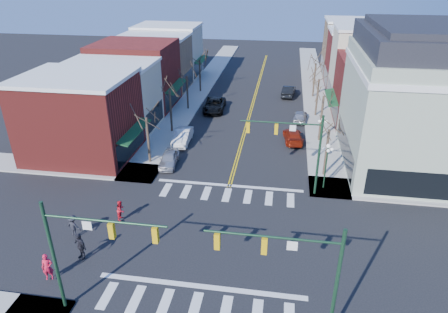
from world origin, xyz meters
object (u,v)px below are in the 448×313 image
at_px(car_left_mid, 183,136).
at_px(car_left_far, 214,105).
at_px(car_right_near, 293,136).
at_px(car_right_mid, 300,116).
at_px(victorian_corner, 420,100).
at_px(lamppost_corner, 327,159).
at_px(pedestrian_dark_b, 74,226).
at_px(pedestrian_dark_a, 80,246).
at_px(car_left_near, 169,159).
at_px(car_right_far, 289,91).
at_px(pedestrian_red_b, 121,210).
at_px(pedestrian_red_a, 47,267).
at_px(lamppost_midblock, 322,130).

xyz_separation_m(car_left_mid, car_left_far, (1.60, 10.83, 0.04)).
bearing_deg(car_right_near, car_right_mid, -104.82).
distance_m(victorian_corner, lamppost_corner, 10.89).
height_order(lamppost_corner, pedestrian_dark_b, lamppost_corner).
xyz_separation_m(car_right_near, car_right_mid, (0.87, 6.44, -0.00)).
bearing_deg(car_right_mid, pedestrian_dark_a, 68.91).
relative_size(car_left_mid, car_right_near, 1.00).
relative_size(car_left_near, car_right_mid, 1.03).
bearing_deg(car_right_far, car_right_mid, 105.25).
bearing_deg(victorian_corner, pedestrian_dark_b, -149.37).
bearing_deg(lamppost_corner, car_right_far, 97.19).
height_order(car_right_near, pedestrian_red_b, pedestrian_red_b).
bearing_deg(car_left_mid, car_left_near, -92.01).
bearing_deg(car_left_far, pedestrian_red_b, -98.76).
distance_m(victorian_corner, pedestrian_red_a, 33.24).
xyz_separation_m(lamppost_midblock, car_right_far, (-3.33, 19.92, -2.19)).
height_order(lamppost_midblock, car_left_near, lamppost_midblock).
bearing_deg(pedestrian_red_a, victorian_corner, 17.39).
bearing_deg(pedestrian_dark_b, car_left_mid, -87.55).
height_order(car_left_mid, car_right_near, car_left_mid).
bearing_deg(car_left_far, pedestrian_red_a, -101.03).
bearing_deg(car_right_far, car_right_near, 98.90).
distance_m(lamppost_midblock, car_left_mid, 14.81).
relative_size(victorian_corner, car_right_near, 3.12).
bearing_deg(lamppost_corner, car_left_far, 125.07).
relative_size(lamppost_midblock, car_right_near, 0.95).
bearing_deg(car_right_far, pedestrian_red_b, 76.55).
height_order(car_left_far, car_right_near, car_left_far).
bearing_deg(victorian_corner, pedestrian_dark_a, -144.24).
bearing_deg(car_left_near, car_left_far, 79.16).
height_order(lamppost_midblock, pedestrian_dark_b, lamppost_midblock).
distance_m(car_right_mid, pedestrian_dark_a, 31.86).
xyz_separation_m(lamppost_midblock, car_left_near, (-14.60, -4.16, -2.28)).
distance_m(car_left_near, car_right_mid, 18.97).
height_order(lamppost_corner, car_left_near, lamppost_corner).
distance_m(lamppost_midblock, car_left_near, 15.35).
relative_size(car_left_mid, pedestrian_red_a, 2.48).
bearing_deg(pedestrian_dark_b, car_right_mid, -108.05).
distance_m(car_left_mid, car_right_mid, 15.45).
bearing_deg(pedestrian_dark_b, pedestrian_dark_a, 140.99).
bearing_deg(car_right_near, pedestrian_red_b, 45.82).
xyz_separation_m(victorian_corner, pedestrian_dark_a, (-24.85, -17.89, -5.54)).
height_order(car_right_mid, pedestrian_red_b, pedestrian_red_b).
xyz_separation_m(victorian_corner, car_left_near, (-22.90, -3.66, -5.98)).
relative_size(lamppost_midblock, pedestrian_dark_b, 2.58).
bearing_deg(car_left_far, car_right_far, 36.32).
height_order(car_right_far, pedestrian_red_a, pedestrian_red_a).
distance_m(lamppost_midblock, pedestrian_dark_b, 24.44).
bearing_deg(car_left_near, car_right_far, 59.73).
bearing_deg(car_right_mid, car_left_near, 54.06).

